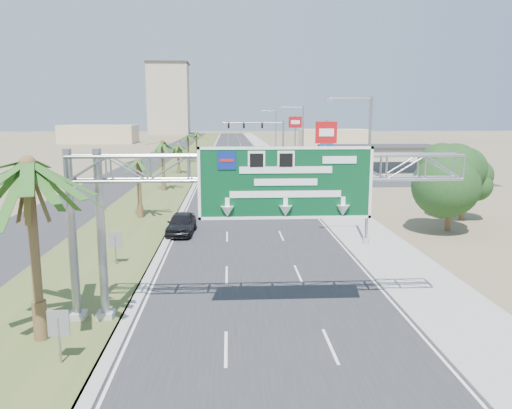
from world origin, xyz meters
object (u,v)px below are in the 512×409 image
object	(u,v)px
store_building	(381,160)
pole_sign_blue	(327,138)
car_right_lane	(280,174)
pole_sign_red_far	(295,127)
car_far	(228,161)
pole_sign_red_near	(326,136)
sign_gantry	(247,181)
palm_near	(28,165)
signal_mast	(271,140)
car_mid_lane	(256,183)
car_left_lane	(181,224)

from	to	relation	value
store_building	pole_sign_blue	xyz separation A→B (m)	(-9.00, -1.50, 3.48)
car_right_lane	pole_sign_red_far	bearing A→B (deg)	71.15
car_far	pole_sign_red_far	xyz separation A→B (m)	(11.15, -9.50, 6.33)
pole_sign_red_near	pole_sign_red_far	distance (m)	26.86
sign_gantry	car_far	xyz separation A→B (m)	(-0.99, 70.98, -5.32)
palm_near	signal_mast	xyz separation A→B (m)	(14.37, 63.97, -2.08)
car_mid_lane	pole_sign_blue	xyz separation A→B (m)	(11.50, 15.08, 4.79)
sign_gantry	car_left_lane	xyz separation A→B (m)	(-4.36, 16.11, -5.25)
signal_mast	car_left_lane	distance (m)	47.31
store_building	car_right_lane	xyz separation A→B (m)	(-16.62, -6.53, -1.33)
palm_near	car_mid_lane	distance (m)	43.24
store_building	pole_sign_blue	bearing A→B (deg)	-170.56
store_building	pole_sign_red_near	distance (m)	25.48
palm_near	pole_sign_blue	xyz separation A→B (m)	(22.20, 56.50, -1.45)
car_mid_lane	pole_sign_red_near	world-z (taller)	pole_sign_red_near
car_mid_lane	store_building	bearing A→B (deg)	31.48
pole_sign_red_far	car_far	bearing A→B (deg)	139.58
car_left_lane	store_building	bearing A→B (deg)	58.83
car_left_lane	car_far	distance (m)	54.98
pole_sign_red_near	signal_mast	bearing A→B (deg)	97.95
car_left_lane	pole_sign_red_far	size ratio (longest dim) A/B	0.53
store_building	pole_sign_red_far	size ratio (longest dim) A/B	2.02
store_building	pole_sign_blue	distance (m)	9.76
palm_near	pole_sign_red_far	xyz separation A→B (m)	(18.30, 63.41, 0.14)
pole_sign_blue	car_far	bearing A→B (deg)	132.54
signal_mast	car_right_lane	world-z (taller)	signal_mast
pole_sign_red_far	sign_gantry	bearing A→B (deg)	-99.38
car_left_lane	pole_sign_red_far	bearing A→B (deg)	75.54
car_mid_lane	pole_sign_red_far	size ratio (longest dim) A/B	0.47
store_building	car_left_lane	world-z (taller)	store_building
palm_near	signal_mast	distance (m)	65.60
pole_sign_red_near	pole_sign_blue	size ratio (longest dim) A/B	1.12
pole_sign_blue	pole_sign_red_far	world-z (taller)	pole_sign_red_far
sign_gantry	car_mid_lane	distance (m)	39.94
pole_sign_blue	signal_mast	bearing A→B (deg)	136.34
car_right_lane	car_far	world-z (taller)	car_far
car_right_lane	pole_sign_red_far	distance (m)	14.05
car_right_lane	pole_sign_red_far	world-z (taller)	pole_sign_red_far
store_building	car_far	bearing A→B (deg)	148.21
signal_mast	car_right_lane	bearing A→B (deg)	-89.06
palm_near	car_far	xyz separation A→B (m)	(7.15, 72.91, -6.19)
store_building	car_mid_lane	xyz separation A→B (m)	(-20.50, -16.57, -1.31)
pole_sign_red_far	palm_near	bearing A→B (deg)	-106.10
palm_near	pole_sign_red_near	bearing A→B (deg)	63.53
car_far	store_building	bearing A→B (deg)	-33.46
signal_mast	car_right_lane	size ratio (longest dim) A/B	2.14
pole_sign_red_near	pole_sign_blue	xyz separation A→B (m)	(4.00, 19.95, -1.06)
pole_sign_red_far	car_mid_lane	bearing A→B (deg)	-109.07
sign_gantry	signal_mast	size ratio (longest dim) A/B	1.63
palm_near	car_right_lane	distance (m)	53.86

